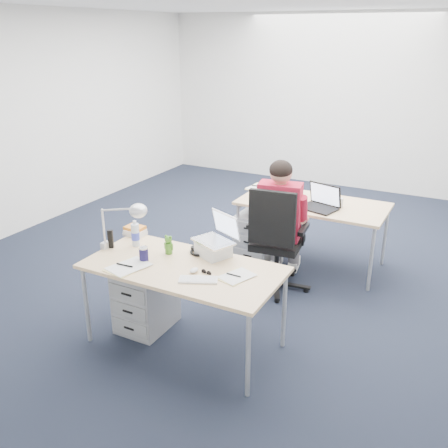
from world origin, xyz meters
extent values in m
plane|color=black|center=(0.00, 0.00, 0.00)|extent=(7.00, 7.00, 0.00)
cube|color=silver|center=(0.00, 3.50, 1.40)|extent=(6.00, 0.02, 2.80)
cube|color=silver|center=(-3.00, 0.00, 1.40)|extent=(0.02, 7.00, 2.80)
cube|color=#DDB47F|center=(0.30, -1.72, 0.71)|extent=(1.60, 0.80, 0.03)
cylinder|color=#B7BABC|center=(-0.45, -2.07, 0.35)|extent=(0.04, 0.04, 0.70)
cylinder|color=#B7BABC|center=(1.05, -2.07, 0.35)|extent=(0.04, 0.04, 0.70)
cylinder|color=#B7BABC|center=(-0.45, -1.37, 0.35)|extent=(0.04, 0.04, 0.70)
cylinder|color=#B7BABC|center=(1.05, -1.37, 0.35)|extent=(0.04, 0.04, 0.70)
cube|color=#DDB47F|center=(0.73, 0.30, 0.71)|extent=(1.60, 0.80, 0.03)
cylinder|color=#B7BABC|center=(-0.02, -0.05, 0.35)|extent=(0.04, 0.04, 0.70)
cylinder|color=#B7BABC|center=(1.48, -0.05, 0.35)|extent=(0.04, 0.04, 0.70)
cylinder|color=#B7BABC|center=(-0.02, 0.65, 0.35)|extent=(0.04, 0.04, 0.70)
cylinder|color=#B7BABC|center=(1.48, 0.65, 0.35)|extent=(0.04, 0.04, 0.70)
cylinder|color=black|center=(0.60, -0.42, 0.27)|extent=(0.05, 0.05, 0.43)
cube|color=black|center=(0.60, -0.42, 0.50)|extent=(0.53, 0.53, 0.08)
cube|color=black|center=(0.63, -0.65, 0.84)|extent=(0.46, 0.11, 0.54)
cube|color=#B81A33|center=(0.61, -0.41, 0.83)|extent=(0.45, 0.29, 0.57)
sphere|color=tan|center=(0.61, -0.41, 1.23)|extent=(0.22, 0.22, 0.22)
cube|color=#A2A4A7|center=(-0.14, -1.65, 0.28)|extent=(0.40, 0.50, 0.55)
cube|color=#A2A4A7|center=(0.13, 0.16, 0.28)|extent=(0.40, 0.50, 0.55)
cube|color=white|center=(0.54, -1.88, 0.74)|extent=(0.32, 0.23, 0.01)
ellipsoid|color=white|center=(0.44, -1.77, 0.75)|extent=(0.06, 0.09, 0.03)
cylinder|color=#1A1543|center=(-0.03, -1.79, 0.79)|extent=(0.09, 0.09, 0.12)
cylinder|color=silver|center=(-0.28, -1.56, 0.85)|extent=(0.08, 0.08, 0.23)
cube|color=silver|center=(-0.44, -1.37, 0.77)|extent=(0.21, 0.17, 0.08)
cube|color=black|center=(-0.45, -1.70, 0.81)|extent=(0.05, 0.04, 0.16)
cube|color=#F0DE8B|center=(-0.08, -1.95, 0.74)|extent=(0.30, 0.37, 0.01)
cube|color=#F0DE8B|center=(0.77, -1.70, 0.73)|extent=(0.26, 0.31, 0.01)
cylinder|color=white|center=(1.02, 0.30, 0.78)|extent=(0.07, 0.07, 0.09)
cube|color=white|center=(-0.02, 0.54, 0.73)|extent=(0.27, 0.36, 0.01)
camera|label=1|loc=(2.28, -4.77, 2.50)|focal=40.00mm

